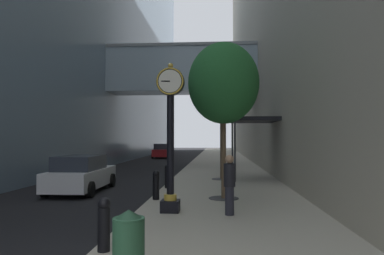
{
  "coord_description": "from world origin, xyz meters",
  "views": [
    {
      "loc": [
        2.49,
        -4.18,
        2.35
      ],
      "look_at": [
        0.85,
        18.68,
        3.02
      ],
      "focal_mm": 33.66,
      "sensor_mm": 36.0,
      "label": 1
    }
  ],
  "objects_px": {
    "trash_bin": "(129,241)",
    "pedestrian_walking": "(229,183)",
    "street_tree_near": "(223,84)",
    "car_white_near": "(81,174)",
    "bollard_third": "(156,184)",
    "bollard_fourth": "(167,176)",
    "street_clock": "(170,130)",
    "street_tree_mid_near": "(222,84)",
    "bollard_nearest": "(104,223)",
    "car_red_mid": "(163,151)"
  },
  "relations": [
    {
      "from": "street_tree_mid_near",
      "to": "street_clock",
      "type": "bearing_deg",
      "value": -100.7
    },
    {
      "from": "bollard_fourth",
      "to": "street_tree_near",
      "type": "distance_m",
      "value": 5.12
    },
    {
      "from": "pedestrian_walking",
      "to": "car_white_near",
      "type": "relative_size",
      "value": 0.37
    },
    {
      "from": "street_clock",
      "to": "trash_bin",
      "type": "height_order",
      "value": "street_clock"
    },
    {
      "from": "street_clock",
      "to": "street_tree_mid_near",
      "type": "relative_size",
      "value": 0.67
    },
    {
      "from": "street_tree_near",
      "to": "trash_bin",
      "type": "relative_size",
      "value": 5.48
    },
    {
      "from": "bollard_nearest",
      "to": "street_tree_mid_near",
      "type": "height_order",
      "value": "street_tree_mid_near"
    },
    {
      "from": "trash_bin",
      "to": "street_tree_near",
      "type": "bearing_deg",
      "value": 77.48
    },
    {
      "from": "bollard_nearest",
      "to": "bollard_fourth",
      "type": "bearing_deg",
      "value": 90.0
    },
    {
      "from": "street_tree_mid_near",
      "to": "trash_bin",
      "type": "relative_size",
      "value": 6.41
    },
    {
      "from": "street_tree_near",
      "to": "car_red_mid",
      "type": "distance_m",
      "value": 29.58
    },
    {
      "from": "car_red_mid",
      "to": "pedestrian_walking",
      "type": "bearing_deg",
      "value": -77.77
    },
    {
      "from": "pedestrian_walking",
      "to": "bollard_nearest",
      "type": "bearing_deg",
      "value": -126.19
    },
    {
      "from": "bollard_nearest",
      "to": "street_tree_mid_near",
      "type": "bearing_deg",
      "value": 78.95
    },
    {
      "from": "pedestrian_walking",
      "to": "car_red_mid",
      "type": "distance_m",
      "value": 32.15
    },
    {
      "from": "bollard_nearest",
      "to": "pedestrian_walking",
      "type": "relative_size",
      "value": 0.61
    },
    {
      "from": "bollard_third",
      "to": "pedestrian_walking",
      "type": "distance_m",
      "value": 3.56
    },
    {
      "from": "bollard_nearest",
      "to": "bollard_third",
      "type": "xyz_separation_m",
      "value": [
        0.0,
        5.94,
        0.0
      ]
    },
    {
      "from": "street_tree_near",
      "to": "car_red_mid",
      "type": "bearing_deg",
      "value": 103.16
    },
    {
      "from": "car_red_mid",
      "to": "car_white_near",
      "type": "bearing_deg",
      "value": -88.91
    },
    {
      "from": "street_clock",
      "to": "bollard_fourth",
      "type": "xyz_separation_m",
      "value": [
        -0.8,
        5.1,
        -1.91
      ]
    },
    {
      "from": "pedestrian_walking",
      "to": "car_red_mid",
      "type": "bearing_deg",
      "value": 102.23
    },
    {
      "from": "street_clock",
      "to": "bollard_third",
      "type": "relative_size",
      "value": 4.28
    },
    {
      "from": "bollard_nearest",
      "to": "pedestrian_walking",
      "type": "xyz_separation_m",
      "value": [
        2.56,
        3.5,
        0.37
      ]
    },
    {
      "from": "street_tree_mid_near",
      "to": "pedestrian_walking",
      "type": "distance_m",
      "value": 9.94
    },
    {
      "from": "car_white_near",
      "to": "car_red_mid",
      "type": "distance_m",
      "value": 26.47
    },
    {
      "from": "street_tree_near",
      "to": "pedestrian_walking",
      "type": "height_order",
      "value": "street_tree_near"
    },
    {
      "from": "street_clock",
      "to": "car_red_mid",
      "type": "relative_size",
      "value": 1.06
    },
    {
      "from": "bollard_third",
      "to": "car_red_mid",
      "type": "xyz_separation_m",
      "value": [
        -4.25,
        28.97,
        0.13
      ]
    },
    {
      "from": "bollard_nearest",
      "to": "car_white_near",
      "type": "distance_m",
      "value": 9.24
    },
    {
      "from": "street_clock",
      "to": "trash_bin",
      "type": "bearing_deg",
      "value": -90.24
    },
    {
      "from": "bollard_nearest",
      "to": "street_tree_near",
      "type": "height_order",
      "value": "street_tree_near"
    },
    {
      "from": "trash_bin",
      "to": "car_red_mid",
      "type": "xyz_separation_m",
      "value": [
        -5.03,
        36.07,
        0.14
      ]
    },
    {
      "from": "bollard_fourth",
      "to": "trash_bin",
      "type": "height_order",
      "value": "trash_bin"
    },
    {
      "from": "street_tree_near",
      "to": "car_white_near",
      "type": "xyz_separation_m",
      "value": [
        -6.18,
        2.13,
        -3.59
      ]
    },
    {
      "from": "bollard_third",
      "to": "bollard_fourth",
      "type": "distance_m",
      "value": 2.97
    },
    {
      "from": "street_clock",
      "to": "bollard_fourth",
      "type": "relative_size",
      "value": 4.28
    },
    {
      "from": "street_tree_mid_near",
      "to": "bollard_nearest",
      "type": "bearing_deg",
      "value": -101.05
    },
    {
      "from": "street_tree_mid_near",
      "to": "car_white_near",
      "type": "xyz_separation_m",
      "value": [
        -6.18,
        -4.05,
        -4.52
      ]
    },
    {
      "from": "street_clock",
      "to": "bollard_nearest",
      "type": "height_order",
      "value": "street_clock"
    },
    {
      "from": "street_clock",
      "to": "bollard_nearest",
      "type": "distance_m",
      "value": 4.34
    },
    {
      "from": "bollard_third",
      "to": "street_tree_mid_near",
      "type": "xyz_separation_m",
      "value": [
        2.44,
        6.55,
        4.6
      ]
    },
    {
      "from": "bollard_fourth",
      "to": "street_tree_mid_near",
      "type": "height_order",
      "value": "street_tree_mid_near"
    },
    {
      "from": "bollard_fourth",
      "to": "car_red_mid",
      "type": "height_order",
      "value": "car_red_mid"
    },
    {
      "from": "pedestrian_walking",
      "to": "car_red_mid",
      "type": "height_order",
      "value": "pedestrian_walking"
    },
    {
      "from": "trash_bin",
      "to": "pedestrian_walking",
      "type": "relative_size",
      "value": 0.61
    },
    {
      "from": "bollard_nearest",
      "to": "bollard_fourth",
      "type": "distance_m",
      "value": 8.92
    },
    {
      "from": "street_tree_near",
      "to": "car_white_near",
      "type": "relative_size",
      "value": 1.24
    },
    {
      "from": "bollard_fourth",
      "to": "car_red_mid",
      "type": "bearing_deg",
      "value": 99.28
    },
    {
      "from": "street_tree_near",
      "to": "street_clock",
      "type": "bearing_deg",
      "value": -123.22
    }
  ]
}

